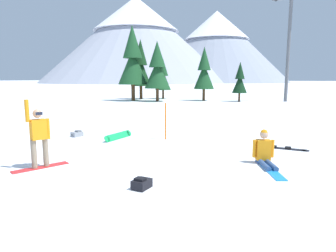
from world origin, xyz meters
TOP-DOWN VIEW (x-y plane):
  - ground_plane at (0.00, 0.00)m, footprint 800.00×800.00m
  - snowboarder_foreground at (-2.23, -1.31)m, footprint 0.91×1.50m
  - snowboarder_midground at (3.53, 1.40)m, footprint 1.02×1.76m
  - loose_snowboard_far_spare at (-2.41, 3.09)m, footprint 0.30×1.78m
  - loose_snowboard_near_right at (3.89, 3.75)m, footprint 1.88×0.37m
  - backpack_black at (1.12, -1.67)m, footprint 0.36×0.54m
  - backpack_grey at (-4.33, 2.85)m, footprint 0.43×0.55m
  - trail_marker_pole at (-0.55, 3.72)m, footprint 0.06×0.06m
  - pine_tree_twin at (-9.63, 23.00)m, footprint 2.83×2.83m
  - pine_tree_broad at (-12.60, 22.91)m, footprint 3.33×3.33m
  - pine_tree_young at (-10.87, 27.48)m, footprint 1.99×1.99m
  - pine_tree_tall at (-5.23, 26.11)m, footprint 2.31×2.31m
  - pine_tree_slender at (-13.23, 26.05)m, footprint 2.53×2.53m
  - pine_tree_leaning at (-1.21, 26.08)m, footprint 1.59×1.59m
  - ski_lift_tower at (3.47, 28.22)m, footprint 3.82×0.36m
  - peak_east_ridge at (-88.28, 165.33)m, footprint 118.10×118.10m
  - peak_west_ridge at (-46.05, 201.55)m, footprint 97.84×97.84m

SIDE VIEW (x-z plane):
  - ground_plane at x=0.00m, z-range 0.00..0.00m
  - loose_snowboard_near_right at x=3.89m, z-range -0.02..0.07m
  - backpack_grey at x=-4.33m, z-range -0.02..0.24m
  - backpack_black at x=1.12m, z-range -0.02..0.25m
  - loose_snowboard_far_spare at x=-2.41m, z-range 0.01..0.26m
  - snowboarder_midground at x=3.53m, z-range -0.15..0.86m
  - trail_marker_pole at x=-0.55m, z-range 0.00..1.50m
  - snowboarder_foreground at x=-2.23m, z-range -0.06..1.85m
  - pine_tree_leaning at x=-1.21m, z-range 0.19..4.49m
  - pine_tree_young at x=-10.87m, z-range 0.22..5.19m
  - pine_tree_tall at x=-5.23m, z-range 0.27..6.30m
  - pine_tree_twin at x=-9.63m, z-range 0.30..6.82m
  - pine_tree_slender at x=-13.23m, z-range 0.32..7.56m
  - pine_tree_broad at x=-12.60m, z-range 0.38..8.73m
  - ski_lift_tower at x=3.47m, z-range 0.83..11.92m
  - peak_west_ridge at x=-46.05m, z-range 1.07..48.84m
  - peak_east_ridge at x=-88.28m, z-range 1.18..53.60m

